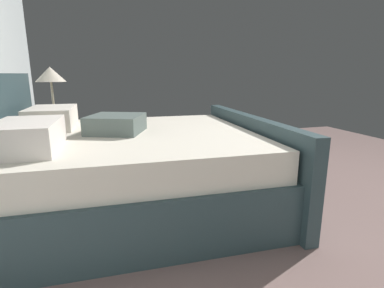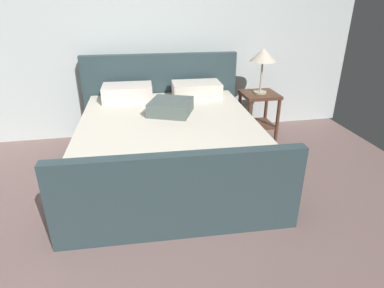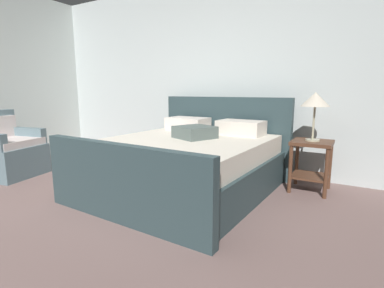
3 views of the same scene
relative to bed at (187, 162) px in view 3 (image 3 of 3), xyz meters
name	(u,v)px [view 3 (image 3 of 3)]	position (x,y,z in m)	size (l,w,h in m)	color
ground_plane	(49,241)	(-0.33, -1.59, -0.35)	(5.92, 5.50, 0.02)	#7C625D
wall_back	(210,76)	(-0.33, 1.22, 1.05)	(6.04, 0.12, 2.78)	silver
bed	(187,162)	(0.00, 0.00, 0.00)	(2.00, 2.20, 1.08)	#2E4246
nightstand_right	(311,158)	(1.27, 0.70, 0.06)	(0.44, 0.44, 0.60)	#543321
table_lamp_right	(315,101)	(1.27, 0.70, 0.72)	(0.32, 0.32, 0.56)	#B7B293
armchair	(6,151)	(-2.48, -0.74, 0.01)	(0.86, 0.85, 0.90)	slate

